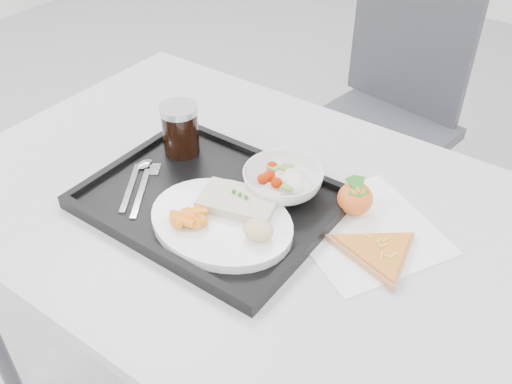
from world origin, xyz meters
TOP-DOWN VIEW (x-y plane):
  - table at (0.00, 0.30)m, footprint 1.20×0.80m
  - chair at (-0.09, 1.19)m, footprint 0.48×0.48m
  - tray at (-0.05, 0.26)m, footprint 0.45×0.35m
  - dinner_plate at (0.01, 0.21)m, footprint 0.27×0.27m
  - fish_fillet at (0.02, 0.25)m, footprint 0.15×0.12m
  - bread_roll at (0.09, 0.21)m, footprint 0.06×0.05m
  - salad_bowl at (0.05, 0.35)m, footprint 0.15×0.15m
  - cola_glass at (-0.20, 0.34)m, footprint 0.08×0.08m
  - cutlery at (-0.20, 0.22)m, footprint 0.13×0.16m
  - napkin at (0.22, 0.36)m, footprint 0.34×0.33m
  - tangerine at (0.18, 0.39)m, footprint 0.07×0.07m
  - pizza_slice at (0.27, 0.31)m, footprint 0.22×0.22m
  - carrot_pile at (-0.03, 0.17)m, footprint 0.07×0.07m
  - salad_contents at (0.05, 0.35)m, footprint 0.10×0.08m

SIDE VIEW (x-z plane):
  - chair at x=-0.09m, z-range 0.07..1.00m
  - table at x=0.00m, z-range 0.31..1.06m
  - napkin at x=0.22m, z-range 0.75..0.75m
  - tray at x=-0.05m, z-range 0.75..0.77m
  - pizza_slice at x=0.27m, z-range 0.75..0.77m
  - cutlery at x=-0.20m, z-range 0.76..0.77m
  - dinner_plate at x=0.01m, z-range 0.77..0.78m
  - tangerine at x=0.18m, z-range 0.75..0.82m
  - salad_bowl at x=0.05m, z-range 0.77..0.81m
  - fish_fillet at x=0.02m, z-range 0.78..0.80m
  - carrot_pile at x=-0.03m, z-range 0.78..0.81m
  - bread_roll at x=0.09m, z-range 0.78..0.82m
  - salad_contents at x=0.05m, z-range 0.79..0.81m
  - cola_glass at x=-0.20m, z-range 0.77..0.88m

